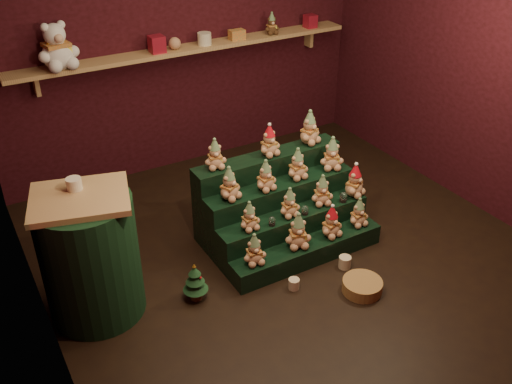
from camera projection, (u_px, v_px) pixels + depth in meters
ground at (287, 250)px, 4.98m from camera, size 4.00×4.00×0.00m
back_wall at (182, 34)px, 5.78m from camera, size 4.00×0.10×2.80m
left_wall at (3, 165)px, 3.37m from camera, size 0.10×4.00×2.80m
right_wall at (483, 57)px, 5.14m from camera, size 0.10×4.00×2.80m
back_shelf at (190, 49)px, 5.70m from camera, size 3.60×0.26×0.24m
riser_tier_front at (307, 252)px, 4.81m from camera, size 1.40×0.22×0.18m
riser_tier_midfront at (293, 230)px, 4.92m from camera, size 1.40×0.22×0.36m
riser_tier_midback at (280, 210)px, 5.04m from camera, size 1.40×0.22×0.54m
riser_tier_back at (267, 190)px, 5.16m from camera, size 1.40×0.22×0.72m
teddy_0 at (254, 249)px, 4.47m from camera, size 0.21×0.19×0.26m
teddy_1 at (298, 231)px, 4.65m from camera, size 0.27×0.26×0.31m
teddy_2 at (331, 221)px, 4.79m from camera, size 0.23×0.21×0.28m
teddy_3 at (359, 212)px, 4.94m from camera, size 0.18×0.17×0.26m
teddy_4 at (249, 216)px, 4.57m from camera, size 0.18×0.17×0.25m
teddy_5 at (289, 202)px, 4.73m from camera, size 0.19×0.17×0.26m
teddy_6 at (322, 190)px, 4.89m from camera, size 0.23×0.22×0.27m
teddy_7 at (355, 180)px, 5.01m from camera, size 0.28×0.27×0.30m
teddy_8 at (229, 183)px, 4.62m from camera, size 0.26×0.25×0.28m
teddy_9 at (266, 175)px, 4.75m from camera, size 0.22×0.20×0.27m
teddy_10 at (297, 164)px, 4.91m from camera, size 0.20×0.18×0.28m
teddy_11 at (332, 153)px, 5.06m from camera, size 0.27×0.26×0.30m
teddy_12 at (215, 154)px, 4.70m from camera, size 0.22×0.20×0.26m
teddy_13 at (269, 141)px, 4.90m from camera, size 0.22×0.20×0.28m
teddy_14 at (309, 127)px, 5.09m from camera, size 0.27×0.26×0.31m
snow_globe_a at (272, 221)px, 4.65m from camera, size 0.06×0.06×0.08m
snow_globe_b at (305, 210)px, 4.79m from camera, size 0.06×0.06×0.08m
snow_globe_c at (343, 197)px, 4.96m from camera, size 0.07×0.07×0.09m
side_table at (90, 256)px, 4.09m from camera, size 0.78×0.70×1.01m
table_ornament at (74, 184)px, 3.88m from camera, size 0.11×0.11×0.09m
mini_christmas_tree at (195, 282)px, 4.36m from camera, size 0.20×0.20×0.33m
mug_left at (294, 284)px, 4.52m from camera, size 0.09×0.09×0.09m
mug_right at (345, 262)px, 4.75m from camera, size 0.10×0.10×0.10m
wicker_basket at (362, 286)px, 4.49m from camera, size 0.36×0.36×0.10m
white_bear at (55, 40)px, 4.98m from camera, size 0.42×0.39×0.52m
brown_bear at (272, 24)px, 6.01m from camera, size 0.18×0.16×0.22m
gift_tin_red_a at (157, 44)px, 5.48m from camera, size 0.14×0.14×0.16m
gift_tin_cream at (204, 39)px, 5.71m from camera, size 0.14×0.14×0.12m
gift_tin_red_b at (310, 21)px, 6.25m from camera, size 0.12×0.12×0.14m
shelf_plush_ball at (175, 43)px, 5.57m from camera, size 0.12×0.12×0.12m
scarf_gift_box at (237, 35)px, 5.87m from camera, size 0.16×0.10×0.10m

